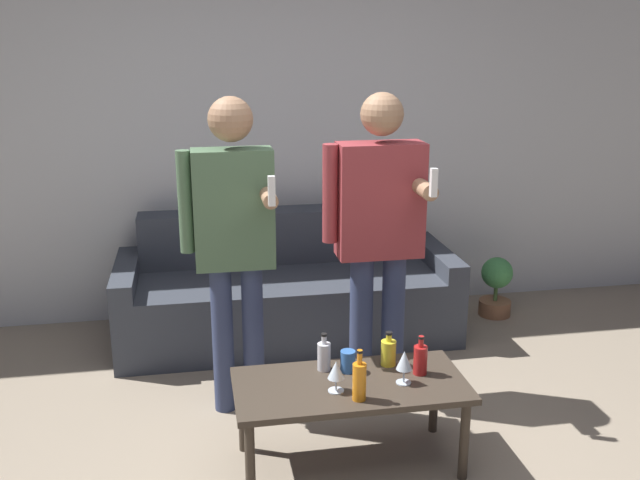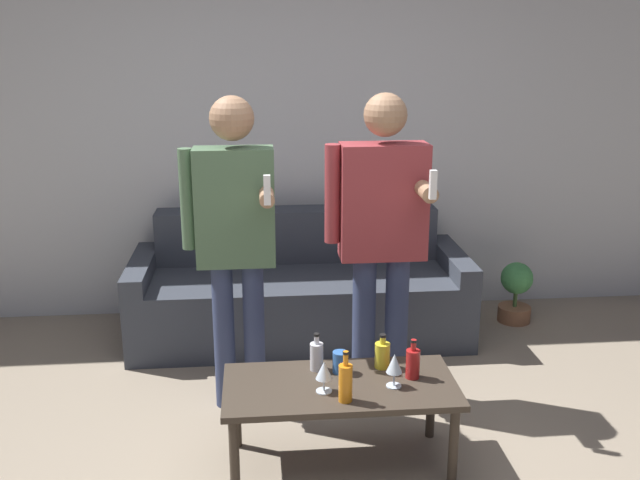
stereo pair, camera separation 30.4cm
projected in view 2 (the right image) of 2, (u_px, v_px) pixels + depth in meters
name	position (u px, v px, depth m)	size (l,w,h in m)	color
wall_back	(288.00, 124.00, 4.93)	(8.00, 0.06, 2.70)	silver
couch	(300.00, 292.00, 4.77)	(2.19, 0.83, 0.80)	#383D47
coffee_table	(340.00, 393.00, 3.27)	(1.07, 0.51, 0.42)	#3D3328
bottle_orange	(413.00, 363.00, 3.29)	(0.07, 0.07, 0.19)	#B21E1E
bottle_green	(382.00, 354.00, 3.39)	(0.07, 0.07, 0.17)	yellow
bottle_dark	(317.00, 355.00, 3.37)	(0.06, 0.06, 0.19)	silver
bottle_yellow	(345.00, 382.00, 3.08)	(0.06, 0.06, 0.24)	orange
wine_glass_near	(394.00, 364.00, 3.20)	(0.07, 0.07, 0.16)	silver
wine_glass_far	(324.00, 371.00, 3.15)	(0.08, 0.08, 0.15)	silver
cup_on_table	(340.00, 362.00, 3.35)	(0.07, 0.07, 0.10)	#3366B2
person_standing_left	(235.00, 230.00, 3.64)	(0.47, 0.43, 1.67)	navy
person_standing_right	(382.00, 227.00, 3.76)	(0.53, 0.44, 1.68)	navy
potted_plant	(516.00, 290.00, 4.98)	(0.23, 0.23, 0.43)	#936042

